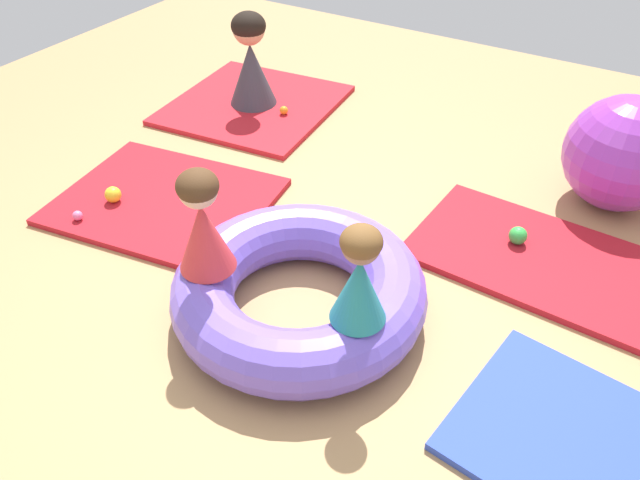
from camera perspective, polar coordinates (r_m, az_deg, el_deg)
ground_plane at (r=3.20m, az=-1.53°, el=-7.32°), size 8.00×8.00×0.00m
gym_mat_far_left at (r=3.72m, az=21.66°, el=-2.58°), size 1.78×0.91×0.04m
gym_mat_near_left at (r=2.93m, az=25.56°, el=-17.99°), size 1.43×0.98×0.04m
gym_mat_far_right at (r=4.10m, az=-13.75°, el=3.42°), size 1.40×1.20×0.04m
gym_mat_center_rear at (r=5.16m, az=-5.95°, el=11.99°), size 1.32×1.37×0.04m
inflatable_cushion at (r=3.14m, az=-1.89°, el=-4.54°), size 1.26×1.26×0.31m
child_in_red at (r=2.93m, az=-10.51°, el=1.58°), size 0.31×0.31×0.53m
child_in_teal at (r=2.63m, az=3.58°, el=-3.25°), size 0.34×0.34×0.49m
adult_seated at (r=5.01m, az=-6.23°, el=15.74°), size 0.44×0.44×0.71m
play_ball_green at (r=3.75m, az=17.35°, el=0.39°), size 0.10×0.10×0.10m
play_ball_pink at (r=4.03m, az=-20.94°, el=2.05°), size 0.06×0.06×0.06m
play_ball_orange at (r=4.94m, az=-3.26°, el=11.55°), size 0.06×0.06×0.06m
play_ball_yellow at (r=4.12m, az=-18.10°, el=3.90°), size 0.10×0.10×0.10m
exercise_ball_large at (r=4.23m, az=25.59°, el=7.02°), size 0.70×0.70×0.70m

